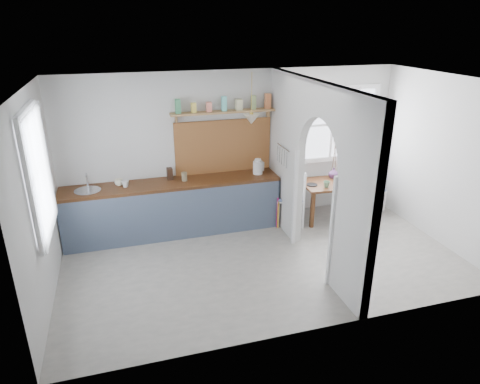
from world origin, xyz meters
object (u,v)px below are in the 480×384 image
object	(u,v)px
vase	(334,173)
dining_table	(331,200)
chair_left	(290,196)
kettle	(258,166)
chair_right	(372,189)

from	to	relation	value
vase	dining_table	bearing A→B (deg)	-118.01
dining_table	chair_left	world-z (taller)	chair_left
kettle	chair_right	bearing A→B (deg)	-29.32
dining_table	kettle	distance (m)	1.52
dining_table	chair_right	bearing A→B (deg)	6.59
chair_left	chair_right	size ratio (longest dim) A/B	1.16
chair_left	vase	distance (m)	0.98
chair_left	kettle	size ratio (longest dim) A/B	3.83
dining_table	chair_left	xyz separation A→B (m)	(-0.80, -0.01, 0.16)
dining_table	vase	size ratio (longest dim) A/B	5.78
chair_left	dining_table	bearing A→B (deg)	108.70
chair_right	vase	size ratio (longest dim) A/B	4.61
vase	chair_right	bearing A→B (deg)	-13.04
chair_left	chair_right	xyz separation A→B (m)	(1.64, 0.05, -0.07)
chair_right	kettle	bearing A→B (deg)	68.11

